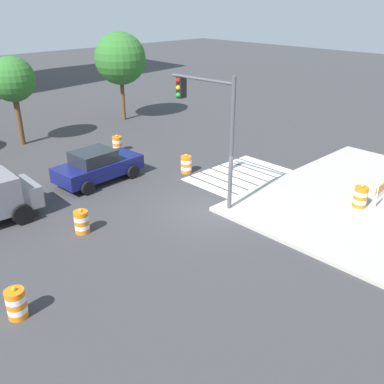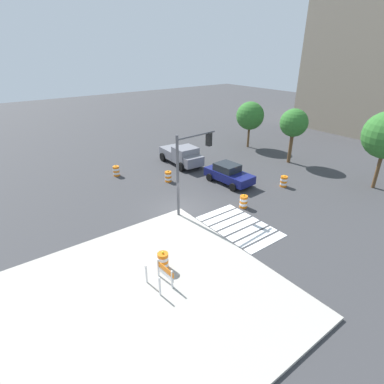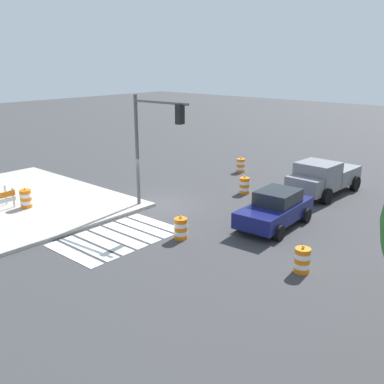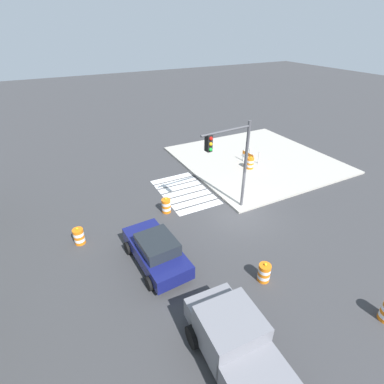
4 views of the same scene
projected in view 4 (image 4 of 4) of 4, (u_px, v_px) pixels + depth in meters
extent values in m
plane|color=#38383A|center=(239.00, 214.00, 17.99)|extent=(120.00, 120.00, 0.00)
cube|color=#ADA89E|center=(255.00, 159.00, 24.93)|extent=(12.00, 12.00, 0.15)
cube|color=silver|center=(200.00, 207.00, 18.61)|extent=(0.60, 3.20, 0.02)
cube|color=silver|center=(194.00, 202.00, 19.18)|extent=(0.60, 3.20, 0.02)
cube|color=silver|center=(189.00, 197.00, 19.76)|extent=(0.60, 3.20, 0.02)
cube|color=silver|center=(184.00, 192.00, 20.33)|extent=(0.60, 3.20, 0.02)
cube|color=silver|center=(180.00, 187.00, 20.90)|extent=(0.60, 3.20, 0.02)
cube|color=silver|center=(176.00, 183.00, 21.48)|extent=(0.60, 3.20, 0.02)
cube|color=silver|center=(171.00, 178.00, 22.05)|extent=(0.60, 3.20, 0.02)
cube|color=navy|center=(156.00, 252.00, 14.05)|extent=(4.40, 2.10, 0.70)
cube|color=#1E2328|center=(157.00, 244.00, 13.54)|extent=(1.99, 1.71, 0.60)
cylinder|color=black|center=(128.00, 248.00, 14.80)|extent=(0.67, 0.28, 0.66)
cylinder|color=black|center=(162.00, 236.00, 15.65)|extent=(0.67, 0.28, 0.66)
cylinder|color=black|center=(150.00, 283.00, 12.81)|extent=(0.67, 0.28, 0.66)
cylinder|color=black|center=(187.00, 267.00, 13.65)|extent=(0.67, 0.28, 0.66)
cube|color=slate|center=(230.00, 332.00, 9.91)|extent=(1.98, 2.08, 1.50)
cube|color=slate|center=(214.00, 312.00, 10.92)|extent=(1.48, 1.96, 0.90)
cylinder|color=black|center=(193.00, 337.00, 10.54)|extent=(0.85, 0.34, 0.84)
cylinder|color=black|center=(240.00, 316.00, 11.28)|extent=(0.85, 0.34, 0.84)
cylinder|color=orange|center=(263.00, 278.00, 13.37)|extent=(0.56, 0.56, 0.18)
cylinder|color=white|center=(264.00, 275.00, 13.28)|extent=(0.56, 0.56, 0.18)
cylinder|color=orange|center=(264.00, 273.00, 13.19)|extent=(0.56, 0.56, 0.18)
cylinder|color=white|center=(265.00, 270.00, 13.10)|extent=(0.56, 0.56, 0.18)
cylinder|color=orange|center=(265.00, 267.00, 13.01)|extent=(0.56, 0.56, 0.18)
sphere|color=yellow|center=(266.00, 264.00, 12.93)|extent=(0.12, 0.12, 0.12)
cylinder|color=orange|center=(166.00, 211.00, 18.16)|extent=(0.56, 0.56, 0.18)
cylinder|color=white|center=(166.00, 208.00, 18.07)|extent=(0.56, 0.56, 0.18)
cylinder|color=orange|center=(166.00, 206.00, 17.98)|extent=(0.56, 0.56, 0.18)
cylinder|color=white|center=(166.00, 203.00, 17.89)|extent=(0.56, 0.56, 0.18)
cylinder|color=orange|center=(166.00, 201.00, 17.80)|extent=(0.56, 0.56, 0.18)
sphere|color=yellow|center=(166.00, 199.00, 17.72)|extent=(0.12, 0.12, 0.12)
cylinder|color=orange|center=(80.00, 242.00, 15.61)|extent=(0.56, 0.56, 0.18)
cylinder|color=white|center=(80.00, 239.00, 15.51)|extent=(0.56, 0.56, 0.18)
cylinder|color=orange|center=(79.00, 236.00, 15.42)|extent=(0.56, 0.56, 0.18)
cylinder|color=white|center=(78.00, 234.00, 15.33)|extent=(0.56, 0.56, 0.18)
cylinder|color=orange|center=(78.00, 231.00, 15.24)|extent=(0.56, 0.56, 0.18)
sphere|color=yellow|center=(77.00, 229.00, 15.16)|extent=(0.12, 0.12, 0.12)
cylinder|color=orange|center=(250.00, 167.00, 23.21)|extent=(0.56, 0.56, 0.18)
cylinder|color=white|center=(250.00, 165.00, 23.12)|extent=(0.56, 0.56, 0.18)
cylinder|color=orange|center=(250.00, 163.00, 23.03)|extent=(0.56, 0.56, 0.18)
cylinder|color=white|center=(250.00, 161.00, 22.94)|extent=(0.56, 0.56, 0.18)
cylinder|color=orange|center=(251.00, 159.00, 22.85)|extent=(0.56, 0.56, 0.18)
sphere|color=yellow|center=(251.00, 157.00, 22.77)|extent=(0.12, 0.12, 0.12)
cube|color=silver|center=(252.00, 160.00, 23.50)|extent=(0.07, 0.07, 1.00)
cube|color=silver|center=(259.00, 158.00, 23.82)|extent=(0.07, 0.07, 1.00)
cube|color=silver|center=(243.00, 155.00, 24.31)|extent=(0.07, 0.07, 1.00)
cube|color=silver|center=(250.00, 153.00, 24.62)|extent=(0.07, 0.07, 1.00)
cube|color=orange|center=(248.00, 154.00, 23.77)|extent=(1.30, 0.14, 0.28)
cube|color=white|center=(248.00, 158.00, 23.92)|extent=(1.30, 0.14, 0.20)
cylinder|color=#4C4C51|center=(245.00, 166.00, 17.22)|extent=(0.18, 0.18, 5.50)
cylinder|color=#4C4C51|center=(226.00, 131.00, 15.25)|extent=(0.36, 3.20, 0.12)
cube|color=black|center=(209.00, 143.00, 14.97)|extent=(0.38, 0.31, 0.90)
sphere|color=red|center=(211.00, 139.00, 14.67)|extent=(0.20, 0.20, 0.20)
sphere|color=#F2A514|center=(211.00, 144.00, 14.83)|extent=(0.20, 0.20, 0.20)
sphere|color=green|center=(210.00, 150.00, 14.98)|extent=(0.20, 0.20, 0.20)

